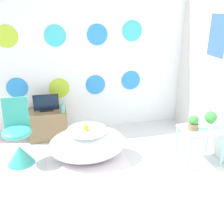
# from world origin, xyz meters

# --- Properties ---
(ground_plane) EXTENTS (12.00, 12.00, 0.00)m
(ground_plane) POSITION_xyz_m (0.00, 0.00, 0.00)
(ground_plane) COLOR silver
(wall_back_dotted) EXTENTS (4.44, 0.05, 2.60)m
(wall_back_dotted) POSITION_xyz_m (0.00, 2.15, 1.30)
(wall_back_dotted) COLOR white
(wall_back_dotted) RESTS_ON ground_plane
(wall_right) EXTENTS (0.06, 3.13, 2.60)m
(wall_right) POSITION_xyz_m (1.74, 1.07, 1.30)
(wall_right) COLOR silver
(wall_right) RESTS_ON ground_plane
(rug) EXTENTS (1.05, 0.98, 0.01)m
(rug) POSITION_xyz_m (0.00, 1.01, 0.00)
(rug) COLOR silver
(rug) RESTS_ON ground_plane
(bathtub) EXTENTS (1.01, 0.64, 0.45)m
(bathtub) POSITION_xyz_m (0.01, 1.14, 0.23)
(bathtub) COLOR white
(bathtub) RESTS_ON ground_plane
(rubber_duck) EXTENTS (0.07, 0.07, 0.08)m
(rubber_duck) POSITION_xyz_m (-0.00, 1.10, 0.49)
(rubber_duck) COLOR yellow
(rubber_duck) RESTS_ON bathtub
(chair) EXTENTS (0.36, 0.36, 0.85)m
(chair) POSITION_xyz_m (-0.85, 1.25, 0.28)
(chair) COLOR #38B2A3
(chair) RESTS_ON ground_plane
(tv_cabinet) EXTENTS (0.56, 0.38, 0.45)m
(tv_cabinet) POSITION_xyz_m (-0.49, 1.91, 0.22)
(tv_cabinet) COLOR #8E704C
(tv_cabinet) RESTS_ON ground_plane
(tv) EXTENTS (0.37, 0.12, 0.25)m
(tv) POSITION_xyz_m (-0.49, 1.91, 0.55)
(tv) COLOR black
(tv) RESTS_ON tv_cabinet
(vase) EXTENTS (0.06, 0.06, 0.15)m
(vase) POSITION_xyz_m (-0.25, 1.77, 0.51)
(vase) COLOR #51B2AD
(vase) RESTS_ON tv_cabinet
(side_table) EXTENTS (0.51, 0.40, 0.47)m
(side_table) POSITION_xyz_m (1.42, 0.79, 0.39)
(side_table) COLOR #99E0D8
(side_table) RESTS_ON ground_plane
(potted_plant_left) EXTENTS (0.13, 0.13, 0.19)m
(potted_plant_left) POSITION_xyz_m (1.30, 0.80, 0.55)
(potted_plant_left) COLOR #8C6B4C
(potted_plant_left) RESTS_ON side_table
(potted_plant_right) EXTENTS (0.16, 0.16, 0.22)m
(potted_plant_right) POSITION_xyz_m (1.53, 0.80, 0.59)
(potted_plant_right) COLOR beige
(potted_plant_right) RESTS_ON side_table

